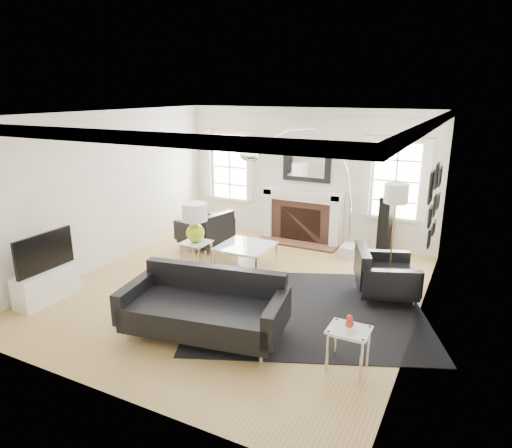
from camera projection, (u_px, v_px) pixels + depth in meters
The scene contains 25 objects.
floor at pixel (239, 289), 7.48m from camera, with size 6.00×6.00×0.00m, color #AA8447.
back_wall at pixel (307, 175), 9.66m from camera, with size 5.50×0.04×2.80m, color white.
front_wall at pixel (92, 272), 4.52m from camera, with size 5.50×0.04×2.80m, color white.
left_wall at pixel (106, 189), 8.28m from camera, with size 0.04×6.00×2.80m, color white.
right_wall at pixel (424, 230), 5.90m from camera, with size 0.04×6.00×2.80m, color white.
ceiling at pixel (238, 114), 6.69m from camera, with size 5.50×6.00×0.02m, color white.
crown_molding at pixel (238, 118), 6.71m from camera, with size 5.50×6.00×0.12m, color white.
fireplace at pixel (302, 217), 9.72m from camera, with size 1.70×0.69×1.11m.
mantel_mirror at pixel (307, 164), 9.55m from camera, with size 1.05×0.07×0.75m.
window_left at pixel (230, 167), 10.39m from camera, with size 1.24×0.15×1.62m.
window_right at pixel (396, 181), 8.79m from camera, with size 1.24×0.15×1.62m.
gallery_wall at pixel (434, 199), 6.98m from camera, with size 0.04×1.73×1.29m.
tv_unit at pixel (46, 280), 6.99m from camera, with size 0.35×1.00×1.09m.
area_rug at pixel (308, 309), 6.76m from camera, with size 3.36×2.80×0.01m, color black.
sofa at pixel (206, 308), 6.00m from camera, with size 2.26×1.32×0.69m.
armchair_left at pixel (207, 231), 9.32m from camera, with size 1.03×1.11×0.64m.
armchair_right at pixel (382, 276), 7.07m from camera, with size 1.16×1.22×0.66m.
coffee_table at pixel (246, 247), 8.33m from camera, with size 0.93×0.93×0.41m.
side_table_left at pixel (196, 247), 8.18m from camera, with size 0.48×0.48×0.52m.
nesting_table at pixel (349, 338), 5.22m from camera, with size 0.47×0.40×0.52m.
gourd_lamp at pixel (195, 220), 8.04m from camera, with size 0.44×0.44×0.71m.
orange_vase at pixel (350, 322), 5.16m from camera, with size 0.10×0.10×0.16m.
arc_floor_lamp at pixel (302, 189), 8.36m from camera, with size 1.82×1.69×2.58m.
stick_floor_lamp at pixel (396, 199), 6.91m from camera, with size 0.36×0.36×1.78m.
speaker_tower at pixel (386, 227), 8.81m from camera, with size 0.23×0.23×1.17m, color black.
Camera 1 is at (3.34, -6.02, 3.13)m, focal length 32.00 mm.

